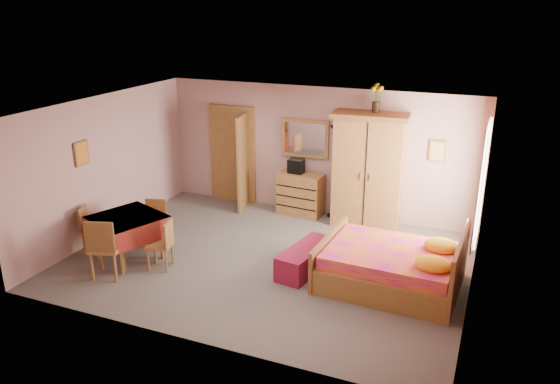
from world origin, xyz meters
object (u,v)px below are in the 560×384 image
at_px(wall_mirror, 305,139).
at_px(bed, 391,256).
at_px(chair_west, 94,229).
at_px(chair_north, 154,224).
at_px(chair_south, 106,247).
at_px(sunflower_vase, 376,98).
at_px(stereo, 296,166).
at_px(wardrobe, 368,170).
at_px(chair_east, 159,245).
at_px(dining_table, 129,238).
at_px(bench, 306,259).
at_px(floor_lamp, 334,172).
at_px(chest_of_drawers, 301,194).

bearing_deg(wall_mirror, bed, -48.97).
bearing_deg(chair_west, chair_north, 106.28).
bearing_deg(chair_west, chair_south, 28.76).
xyz_separation_m(sunflower_vase, chair_north, (-3.33, -2.49, -2.08)).
height_order(stereo, chair_north, stereo).
height_order(wardrobe, chair_south, wardrobe).
bearing_deg(chair_east, sunflower_vase, -54.09).
relative_size(wardrobe, chair_west, 2.67).
distance_m(stereo, dining_table, 3.66).
bearing_deg(bench, chair_north, -178.03).
distance_m(bed, chair_south, 4.45).
distance_m(wall_mirror, chair_west, 4.38).
height_order(chair_south, chair_west, chair_south).
relative_size(floor_lamp, chair_south, 1.86).
bearing_deg(chair_north, wardrobe, -161.34).
bearing_deg(chest_of_drawers, chair_west, -126.57).
height_order(sunflower_vase, bench, sunflower_vase).
bearing_deg(dining_table, sunflower_vase, 42.87).
distance_m(stereo, sunflower_vase, 2.14).
height_order(chair_south, chair_east, chair_south).
distance_m(chest_of_drawers, bench, 2.53).
bearing_deg(floor_lamp, stereo, -172.38).
bearing_deg(chair_south, bench, 7.95).
distance_m(wardrobe, chair_east, 4.17).
bearing_deg(floor_lamp, chair_south, -123.58).
height_order(stereo, dining_table, stereo).
xyz_separation_m(bed, chair_south, (-4.21, -1.43, 0.02)).
bearing_deg(floor_lamp, chair_north, -135.04).
height_order(sunflower_vase, chair_south, sunflower_vase).
height_order(bench, chair_north, chair_north).
bearing_deg(wardrobe, chair_west, -147.54).
bearing_deg(chest_of_drawers, chair_east, -107.46).
xyz_separation_m(bed, chair_west, (-5.01, -0.79, -0.07)).
bearing_deg(chair_east, chair_north, 26.29).
bearing_deg(chair_west, chair_east, 64.09).
relative_size(chest_of_drawers, dining_table, 0.86).
height_order(wall_mirror, wardrobe, wardrobe).
distance_m(floor_lamp, sunflower_vase, 1.73).
xyz_separation_m(chair_south, chair_east, (0.60, 0.56, -0.09)).
xyz_separation_m(wardrobe, chair_east, (-2.66, -3.13, -0.70)).
xyz_separation_m(wall_mirror, dining_table, (-1.94, -3.29, -1.16)).
xyz_separation_m(wall_mirror, sunflower_vase, (1.44, -0.15, 0.94)).
height_order(floor_lamp, sunflower_vase, sunflower_vase).
distance_m(stereo, chair_north, 3.09).
bearing_deg(chair_north, chair_south, 72.66).
distance_m(wardrobe, bed, 2.53).
bearing_deg(sunflower_vase, chair_west, -142.88).
xyz_separation_m(bench, dining_table, (-2.90, -0.75, 0.18)).
xyz_separation_m(stereo, bed, (2.44, -2.30, -0.52)).
height_order(dining_table, chair_east, chair_east).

